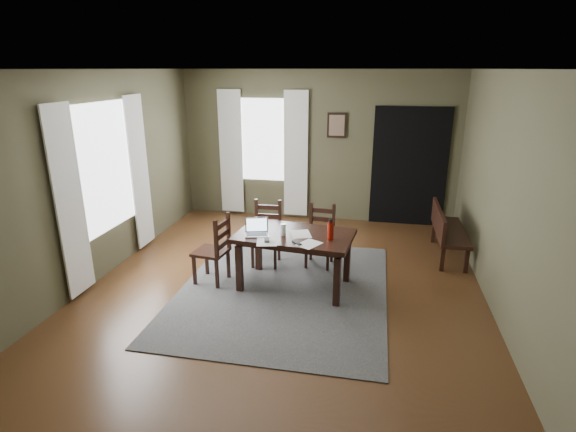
% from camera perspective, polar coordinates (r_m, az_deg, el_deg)
% --- Properties ---
extents(ground, '(5.00, 6.00, 0.01)m').
position_cam_1_polar(ground, '(5.85, -0.58, -9.36)').
color(ground, '#492C16').
extents(room_shell, '(5.02, 6.02, 2.71)m').
position_cam_1_polar(room_shell, '(5.27, -0.64, 8.36)').
color(room_shell, '#4A4730').
rests_on(room_shell, ground).
extents(rug, '(2.60, 3.20, 0.01)m').
position_cam_1_polar(rug, '(5.85, -0.58, -9.26)').
color(rug, '#424242').
rests_on(rug, ground).
extents(dining_table, '(1.52, 1.01, 0.72)m').
position_cam_1_polar(dining_table, '(5.67, 0.84, -3.11)').
color(dining_table, black).
rests_on(dining_table, rug).
extents(chair_end, '(0.46, 0.46, 0.93)m').
position_cam_1_polar(chair_end, '(5.93, -9.36, -4.30)').
color(chair_end, black).
rests_on(chair_end, rug).
extents(chair_back_left, '(0.42, 0.42, 0.91)m').
position_cam_1_polar(chair_back_left, '(6.44, -2.73, -2.29)').
color(chair_back_left, black).
rests_on(chair_back_left, rug).
extents(chair_back_right, '(0.41, 0.41, 0.87)m').
position_cam_1_polar(chair_back_right, '(6.41, 4.11, -2.59)').
color(chair_back_right, black).
rests_on(chair_back_right, rug).
extents(bench, '(0.42, 1.31, 0.74)m').
position_cam_1_polar(bench, '(7.09, 19.43, -1.48)').
color(bench, black).
rests_on(bench, ground).
extents(laptop, '(0.34, 0.30, 0.20)m').
position_cam_1_polar(laptop, '(5.63, -3.99, -1.80)').
color(laptop, '#B7B7BC').
rests_on(laptop, dining_table).
extents(computer_mouse, '(0.08, 0.11, 0.03)m').
position_cam_1_polar(computer_mouse, '(5.39, -2.71, -3.10)').
color(computer_mouse, '#3F3F42').
rests_on(computer_mouse, dining_table).
extents(tv_remote, '(0.14, 0.15, 0.02)m').
position_cam_1_polar(tv_remote, '(5.33, 1.11, -3.42)').
color(tv_remote, black).
rests_on(tv_remote, dining_table).
extents(drinking_glass, '(0.09, 0.09, 0.15)m').
position_cam_1_polar(drinking_glass, '(5.56, -0.61, -1.75)').
color(drinking_glass, silver).
rests_on(drinking_glass, dining_table).
extents(water_bottle, '(0.10, 0.10, 0.26)m').
position_cam_1_polar(water_bottle, '(5.44, 5.41, -1.81)').
color(water_bottle, '#A71A0C').
rests_on(water_bottle, dining_table).
extents(paper_b, '(0.33, 0.36, 0.00)m').
position_cam_1_polar(paper_b, '(5.32, 2.69, -3.57)').
color(paper_b, white).
rests_on(paper_b, dining_table).
extents(paper_c, '(0.32, 0.37, 0.00)m').
position_cam_1_polar(paper_c, '(5.63, 1.62, -2.30)').
color(paper_c, white).
rests_on(paper_c, dining_table).
extents(paper_e, '(0.31, 0.36, 0.00)m').
position_cam_1_polar(paper_e, '(5.40, -2.69, -3.23)').
color(paper_e, white).
rests_on(paper_e, dining_table).
extents(window_left, '(0.01, 1.30, 1.70)m').
position_cam_1_polar(window_left, '(6.48, -22.26, 5.69)').
color(window_left, white).
rests_on(window_left, ground).
extents(window_back, '(1.00, 0.01, 1.50)m').
position_cam_1_polar(window_back, '(8.40, -3.18, 9.61)').
color(window_back, white).
rests_on(window_back, ground).
extents(curtain_left_near, '(0.03, 0.48, 2.30)m').
position_cam_1_polar(curtain_left_near, '(5.87, -26.00, 1.48)').
color(curtain_left_near, silver).
rests_on(curtain_left_near, ground).
extents(curtain_left_far, '(0.03, 0.48, 2.30)m').
position_cam_1_polar(curtain_left_far, '(7.19, -18.32, 5.22)').
color(curtain_left_far, silver).
rests_on(curtain_left_far, ground).
extents(curtain_back_left, '(0.44, 0.03, 2.30)m').
position_cam_1_polar(curtain_back_left, '(8.59, -7.25, 7.99)').
color(curtain_back_left, silver).
rests_on(curtain_back_left, ground).
extents(curtain_back_right, '(0.44, 0.03, 2.30)m').
position_cam_1_polar(curtain_back_right, '(8.29, 0.99, 7.76)').
color(curtain_back_right, silver).
rests_on(curtain_back_right, ground).
extents(framed_picture, '(0.34, 0.03, 0.44)m').
position_cam_1_polar(framed_picture, '(8.13, 6.22, 11.38)').
color(framed_picture, black).
rests_on(framed_picture, ground).
extents(doorway_back, '(1.30, 0.03, 2.10)m').
position_cam_1_polar(doorway_back, '(8.24, 15.14, 6.00)').
color(doorway_back, black).
rests_on(doorway_back, ground).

